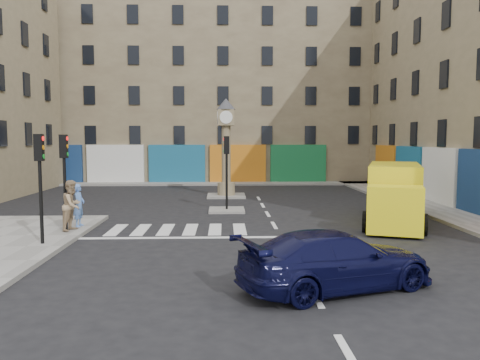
{
  "coord_description": "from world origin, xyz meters",
  "views": [
    {
      "loc": [
        -2.12,
        -15.63,
        3.69
      ],
      "look_at": [
        -1.47,
        3.49,
        2.0
      ],
      "focal_mm": 35.0,
      "sensor_mm": 36.0,
      "label": 1
    }
  ],
  "objects": [
    {
      "name": "ground",
      "position": [
        0.0,
        0.0,
        0.0
      ],
      "size": [
        120.0,
        120.0,
        0.0
      ],
      "primitive_type": "plane",
      "color": "black",
      "rests_on": "ground"
    },
    {
      "name": "sidewalk_right",
      "position": [
        8.7,
        10.0,
        0.07
      ],
      "size": [
        2.6,
        30.0,
        0.15
      ],
      "primitive_type": "cube",
      "color": "gray",
      "rests_on": "ground"
    },
    {
      "name": "sidewalk_far",
      "position": [
        -4.0,
        22.2,
        0.07
      ],
      "size": [
        32.0,
        2.4,
        0.15
      ],
      "primitive_type": "cube",
      "color": "gray",
      "rests_on": "ground"
    },
    {
      "name": "island_near",
      "position": [
        -2.0,
        8.0,
        0.06
      ],
      "size": [
        1.8,
        1.8,
        0.12
      ],
      "primitive_type": "cube",
      "color": "gray",
      "rests_on": "ground"
    },
    {
      "name": "island_far",
      "position": [
        -2.0,
        14.0,
        0.06
      ],
      "size": [
        2.4,
        2.4,
        0.12
      ],
      "primitive_type": "cube",
      "color": "gray",
      "rests_on": "ground"
    },
    {
      "name": "building_far",
      "position": [
        -4.0,
        28.0,
        8.5
      ],
      "size": [
        32.0,
        10.0,
        17.0
      ],
      "primitive_type": "cube",
      "color": "#897C5B",
      "rests_on": "ground"
    },
    {
      "name": "traffic_light_left_near",
      "position": [
        -8.3,
        0.2,
        2.62
      ],
      "size": [
        0.28,
        0.22,
        3.7
      ],
      "color": "black",
      "rests_on": "sidewalk_left"
    },
    {
      "name": "traffic_light_left_far",
      "position": [
        -8.3,
        2.6,
        2.62
      ],
      "size": [
        0.28,
        0.22,
        3.7
      ],
      "color": "black",
      "rests_on": "sidewalk_left"
    },
    {
      "name": "traffic_light_island",
      "position": [
        -2.0,
        8.0,
        2.59
      ],
      "size": [
        0.28,
        0.22,
        3.7
      ],
      "color": "black",
      "rests_on": "island_near"
    },
    {
      "name": "clock_pillar",
      "position": [
        -2.0,
        14.0,
        3.55
      ],
      "size": [
        1.2,
        1.2,
        6.1
      ],
      "color": "#907E5E",
      "rests_on": "island_far"
    },
    {
      "name": "navy_sedan",
      "position": [
        0.62,
        -4.47,
        0.72
      ],
      "size": [
        5.38,
        3.65,
        1.45
      ],
      "primitive_type": "imported",
      "rotation": [
        0.0,
        0.0,
        1.93
      ],
      "color": "black",
      "rests_on": "ground"
    },
    {
      "name": "yellow_van",
      "position": [
        5.38,
        4.6,
        1.27
      ],
      "size": [
        4.3,
        7.3,
        2.55
      ],
      "rotation": [
        0.0,
        0.0,
        -0.34
      ],
      "color": "yellow",
      "rests_on": "ground"
    },
    {
      "name": "pedestrian_blue",
      "position": [
        -8.0,
        3.3,
        1.02
      ],
      "size": [
        0.44,
        0.65,
        1.73
      ],
      "primitive_type": "imported",
      "rotation": [
        0.0,
        0.0,
        1.53
      ],
      "color": "#5B86D1",
      "rests_on": "sidewalk_left"
    },
    {
      "name": "pedestrian_tan",
      "position": [
        -8.0,
        2.47,
        1.13
      ],
      "size": [
        0.94,
        1.1,
        1.95
      ],
      "primitive_type": "imported",
      "rotation": [
        0.0,
        0.0,
        1.33
      ],
      "color": "tan",
      "rests_on": "sidewalk_left"
    }
  ]
}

